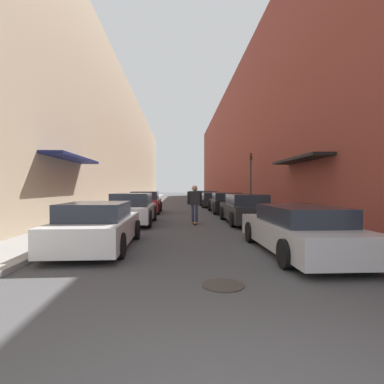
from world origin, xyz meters
TOP-DOWN VIEW (x-y plane):
  - ground at (0.00, 26.35)m, footprint 144.95×144.95m
  - curb_strip_left at (-4.53, 32.94)m, footprint 1.80×65.89m
  - curb_strip_right at (4.53, 32.94)m, footprint 1.80×65.89m
  - building_row_left at (-7.43, 32.94)m, footprint 4.90×65.89m
  - building_row_right at (7.43, 32.94)m, footprint 4.90×65.89m
  - parked_car_left_0 at (-2.60, 6.42)m, footprint 1.86×4.24m
  - parked_car_left_1 at (-2.49, 11.80)m, footprint 1.91×4.36m
  - parked_car_left_2 at (-2.53, 17.53)m, footprint 1.95×4.07m
  - parked_car_right_0 at (2.53, 5.58)m, footprint 1.86×4.75m
  - parked_car_right_1 at (2.63, 11.88)m, footprint 1.86×4.74m
  - parked_car_right_2 at (2.68, 17.73)m, footprint 2.04×4.78m
  - parked_car_right_3 at (2.48, 23.62)m, footprint 2.03×4.81m
  - parked_car_right_4 at (2.67, 28.93)m, footprint 2.03×4.63m
  - parked_car_right_5 at (2.48, 34.23)m, footprint 2.07×4.74m
  - skateboarder at (0.29, 11.65)m, footprint 0.66×0.78m
  - manhole_cover at (0.30, 3.21)m, footprint 0.70×0.70m
  - traffic_light at (4.44, 18.24)m, footprint 0.16×0.22m

SIDE VIEW (x-z plane):
  - ground at x=0.00m, z-range 0.00..0.00m
  - manhole_cover at x=0.30m, z-range 0.00..0.02m
  - curb_strip_left at x=-4.53m, z-range 0.00..0.12m
  - curb_strip_right at x=4.53m, z-range 0.00..0.12m
  - parked_car_right_0 at x=2.53m, z-range -0.01..1.17m
  - parked_car_right_3 at x=2.48m, z-range -0.01..1.19m
  - parked_car_left_0 at x=-2.60m, z-range -0.02..1.21m
  - parked_car_right_4 at x=2.67m, z-range -0.03..1.24m
  - parked_car_right_5 at x=2.48m, z-range -0.03..1.25m
  - parked_car_right_1 at x=2.63m, z-range -0.02..1.31m
  - parked_car_right_2 at x=2.68m, z-range -0.01..1.30m
  - parked_car_left_2 at x=-2.53m, z-range -0.03..1.36m
  - parked_car_left_1 at x=-2.49m, z-range -0.02..1.36m
  - skateboarder at x=0.29m, z-range 0.20..1.93m
  - traffic_light at x=4.44m, z-range 0.55..4.36m
  - building_row_left at x=-7.43m, z-range 0.00..12.25m
  - building_row_right at x=7.43m, z-range 0.00..13.62m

